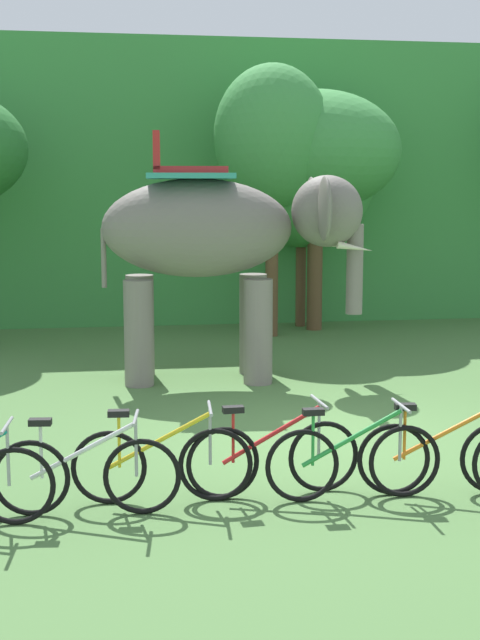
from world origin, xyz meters
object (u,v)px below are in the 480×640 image
object	(u,v)px
tree_far_right	(272,138)
elephant	(219,238)
bike_yellow	(162,463)
bike_green	(353,460)
bike_white	(86,474)
bike_red	(273,457)
tree_center_right	(302,178)
bike_orange	(445,456)
tree_center	(316,152)

from	to	relation	value
tree_far_right	elephant	xyz separation A→B (m)	(-1.56, -3.86, -1.72)
bike_yellow	bike_green	distance (m)	1.81
bike_white	bike_red	distance (m)	1.79
tree_far_right	tree_center_right	size ratio (longest dim) A/B	1.15
bike_red	tree_far_right	bearing A→B (deg)	79.26
bike_green	bike_orange	xyz separation A→B (m)	(0.91, 0.01, 0.00)
elephant	bike_yellow	size ratio (longest dim) A/B	2.45
bike_red	tree_center	bearing A→B (deg)	74.20
bike_yellow	bike_red	size ratio (longest dim) A/B	1.00
bike_white	bike_green	xyz separation A→B (m)	(2.50, 0.02, 0.00)
bike_orange	bike_white	bearing A→B (deg)	-179.48
bike_yellow	bike_green	xyz separation A→B (m)	(1.80, -0.20, 0.00)
tree_center	bike_red	world-z (taller)	tree_center
tree_far_right	bike_green	size ratio (longest dim) A/B	3.13
bike_white	bike_green	distance (m)	2.50
elephant	bike_green	distance (m)	5.88
bike_yellow	bike_green	bearing A→B (deg)	-6.29
tree_center_right	bike_white	distance (m)	11.82
bike_yellow	elephant	bearing A→B (deg)	76.85
tree_center	bike_white	size ratio (longest dim) A/B	2.90
bike_white	bike_yellow	size ratio (longest dim) A/B	1.00
tree_center_right	bike_yellow	distance (m)	11.38
tree_center	bike_orange	world-z (taller)	tree_center
elephant	bike_red	xyz separation A→B (m)	(-0.18, -5.34, -1.82)
tree_far_right	bike_orange	size ratio (longest dim) A/B	3.14
tree_far_right	elephant	world-z (taller)	tree_far_right
bike_orange	elephant	bearing A→B (deg)	104.72
tree_center	bike_white	world-z (taller)	tree_center
tree_center	bike_red	xyz separation A→B (m)	(-2.79, -9.85, -3.30)
tree_far_right	bike_orange	distance (m)	10.07
tree_far_right	bike_red	size ratio (longest dim) A/B	3.13
tree_far_right	tree_center_right	xyz separation A→B (m)	(0.86, 1.17, -0.75)
elephant	bike_white	distance (m)	6.19
bike_yellow	bike_orange	bearing A→B (deg)	-4.00
bike_white	bike_green	world-z (taller)	same
bike_yellow	bike_green	world-z (taller)	same
bike_yellow	bike_green	size ratio (longest dim) A/B	1.00
bike_white	bike_green	size ratio (longest dim) A/B	1.00
bike_yellow	bike_orange	xyz separation A→B (m)	(2.72, -0.19, 0.00)
tree_center	elephant	xyz separation A→B (m)	(-2.61, -4.51, -1.49)
tree_far_right	tree_center_right	distance (m)	1.63
elephant	bike_white	xyz separation A→B (m)	(-1.95, -5.59, -1.82)
bike_red	bike_white	bearing A→B (deg)	-171.96
elephant	bike_white	bearing A→B (deg)	-109.27
bike_orange	tree_center	bearing A→B (deg)	83.51
tree_center	bike_yellow	distance (m)	11.11
tree_far_right	tree_center	distance (m)	1.25
tree_center	tree_far_right	bearing A→B (deg)	-148.06
tree_center_right	elephant	size ratio (longest dim) A/B	1.11
bike_green	bike_orange	size ratio (longest dim) A/B	1.00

